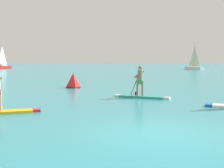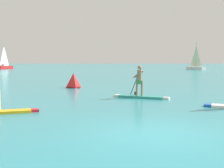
{
  "view_description": "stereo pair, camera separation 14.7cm",
  "coord_description": "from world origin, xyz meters",
  "px_view_note": "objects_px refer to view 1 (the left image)",
  "views": [
    {
      "loc": [
        -1.46,
        -8.28,
        2.04
      ],
      "look_at": [
        -1.34,
        9.02,
        0.69
      ],
      "focal_mm": 47.3,
      "sensor_mm": 36.0,
      "label": 1
    },
    {
      "loc": [
        -1.31,
        -8.28,
        2.04
      ],
      "look_at": [
        -1.34,
        9.02,
        0.69
      ],
      "focal_mm": 47.3,
      "sensor_mm": 36.0,
      "label": 2
    }
  ],
  "objects_px": {
    "paddleboarder_mid_center": "(141,91)",
    "sailboat_left_horizon": "(3,66)",
    "sailboat_right_horizon": "(194,66)",
    "race_marker_buoy": "(73,81)"
  },
  "relations": [
    {
      "from": "race_marker_buoy",
      "to": "sailboat_left_horizon",
      "type": "bearing_deg",
      "value": 115.02
    },
    {
      "from": "sailboat_left_horizon",
      "to": "sailboat_right_horizon",
      "type": "bearing_deg",
      "value": 96.64
    },
    {
      "from": "sailboat_right_horizon",
      "to": "paddleboarder_mid_center",
      "type": "bearing_deg",
      "value": 128.84
    },
    {
      "from": "paddleboarder_mid_center",
      "to": "sailboat_left_horizon",
      "type": "relative_size",
      "value": 0.43
    },
    {
      "from": "sailboat_left_horizon",
      "to": "sailboat_right_horizon",
      "type": "relative_size",
      "value": 1.1
    },
    {
      "from": "paddleboarder_mid_center",
      "to": "sailboat_left_horizon",
      "type": "height_order",
      "value": "sailboat_left_horizon"
    },
    {
      "from": "paddleboarder_mid_center",
      "to": "sailboat_left_horizon",
      "type": "bearing_deg",
      "value": -39.6
    },
    {
      "from": "sailboat_right_horizon",
      "to": "sailboat_left_horizon",
      "type": "bearing_deg",
      "value": 51.88
    },
    {
      "from": "paddleboarder_mid_center",
      "to": "race_marker_buoy",
      "type": "relative_size",
      "value": 2.55
    },
    {
      "from": "sailboat_left_horizon",
      "to": "sailboat_right_horizon",
      "type": "distance_m",
      "value": 46.97
    }
  ]
}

